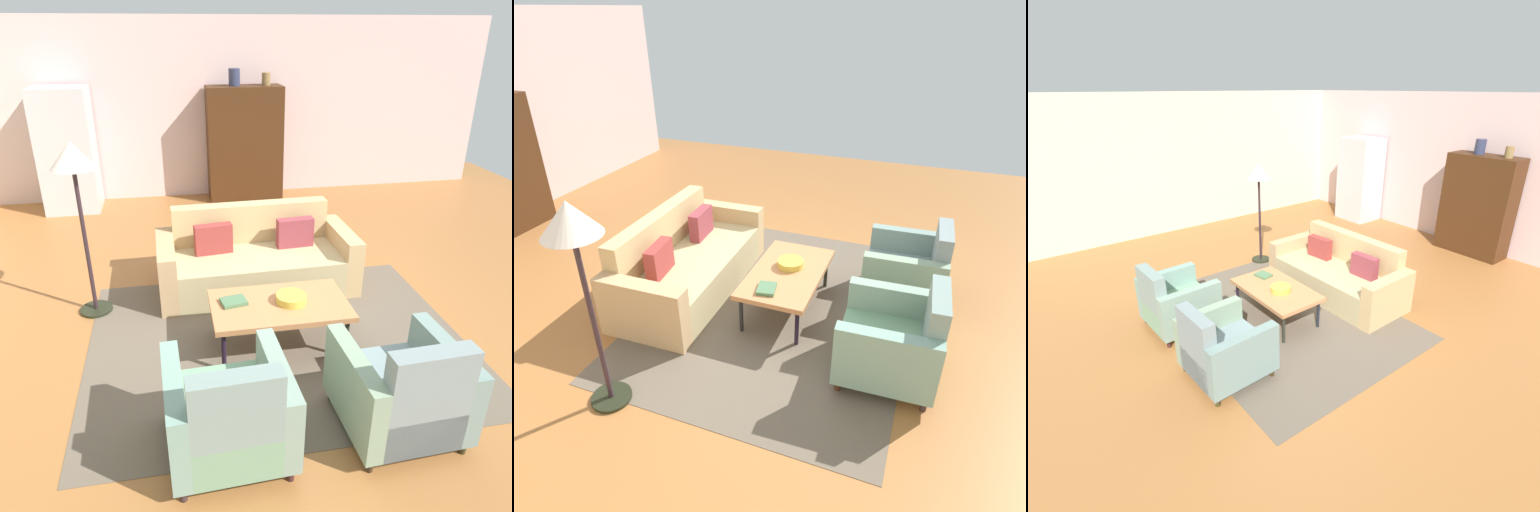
% 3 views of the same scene
% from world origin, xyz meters
% --- Properties ---
extents(ground_plane, '(10.60, 10.60, 0.00)m').
position_xyz_m(ground_plane, '(0.00, 0.00, 0.00)').
color(ground_plane, '#9C6232').
extents(area_rug, '(3.40, 2.60, 0.01)m').
position_xyz_m(area_rug, '(-0.20, -0.34, 0.00)').
color(area_rug, brown).
rests_on(area_rug, ground).
extents(couch, '(2.12, 0.95, 0.86)m').
position_xyz_m(couch, '(-0.20, 0.79, 0.29)').
color(couch, tan).
rests_on(couch, ground).
extents(coffee_table, '(1.20, 0.70, 0.44)m').
position_xyz_m(coffee_table, '(-0.20, -0.39, 0.40)').
color(coffee_table, black).
rests_on(coffee_table, ground).
extents(armchair_left, '(0.83, 0.83, 0.88)m').
position_xyz_m(armchair_left, '(-0.79, -1.56, 0.34)').
color(armchair_left, '#3C1E10').
rests_on(armchair_left, ground).
extents(armchair_right, '(0.83, 0.83, 0.88)m').
position_xyz_m(armchair_right, '(0.41, -1.56, 0.34)').
color(armchair_right, '#2A2814').
rests_on(armchair_right, ground).
extents(fruit_bowl, '(0.27, 0.27, 0.07)m').
position_xyz_m(fruit_bowl, '(-0.09, -0.39, 0.48)').
color(fruit_bowl, gold).
rests_on(fruit_bowl, coffee_table).
extents(book_stack, '(0.24, 0.20, 0.03)m').
position_xyz_m(book_stack, '(-0.59, -0.32, 0.46)').
color(book_stack, '#496D4A').
rests_on(book_stack, coffee_table).
extents(floor_lamp, '(0.40, 0.40, 1.72)m').
position_xyz_m(floor_lamp, '(-1.89, 0.52, 1.44)').
color(floor_lamp, black).
rests_on(floor_lamp, ground).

